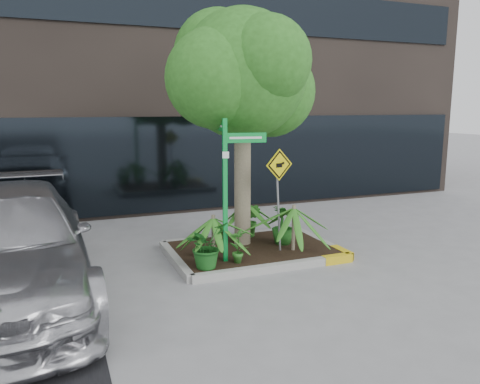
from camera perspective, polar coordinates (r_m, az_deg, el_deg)
name	(u,v)px	position (r m, az deg, el deg)	size (l,w,h in m)	color
ground	(249,260)	(9.26, 1.11, -8.26)	(80.00, 80.00, 0.00)	gray
planter	(254,250)	(9.55, 1.76, -7.04)	(3.35, 2.36, 0.15)	#9E9E99
tree	(242,74)	(9.46, 0.27, 14.14)	(3.27, 2.90, 4.90)	gray
palm_front	(294,208)	(9.22, 6.59, -1.94)	(1.03, 1.03, 1.14)	gray
palm_left	(213,218)	(8.62, -3.28, -3.17)	(0.95, 0.95, 1.06)	gray
palm_back	(246,203)	(10.10, 0.72, -1.29)	(0.93, 0.93, 1.03)	gray
parked_car	(7,246)	(8.06, -26.52, -5.88)	(2.38, 5.87, 1.70)	silver
shrub_a	(206,246)	(8.29, -4.14, -6.53)	(0.72, 0.72, 0.80)	#185419
shrub_b	(283,225)	(9.73, 5.25, -3.97)	(0.46, 0.46, 0.81)	#21631D
shrub_c	(238,245)	(8.54, -0.22, -6.50)	(0.35, 0.35, 0.66)	#2E7724
shrub_d	(251,220)	(10.21, 1.36, -3.46)	(0.41, 0.41, 0.74)	#276A1E
street_sign_post	(227,177)	(8.43, -1.55, 1.82)	(0.81, 0.88, 2.76)	#0EA03B
cattle_sign	(279,182)	(9.11, 4.75, 1.20)	(0.61, 0.22, 2.01)	slate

